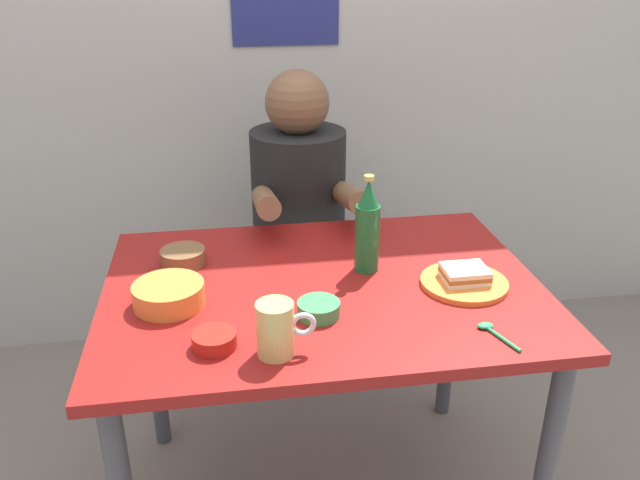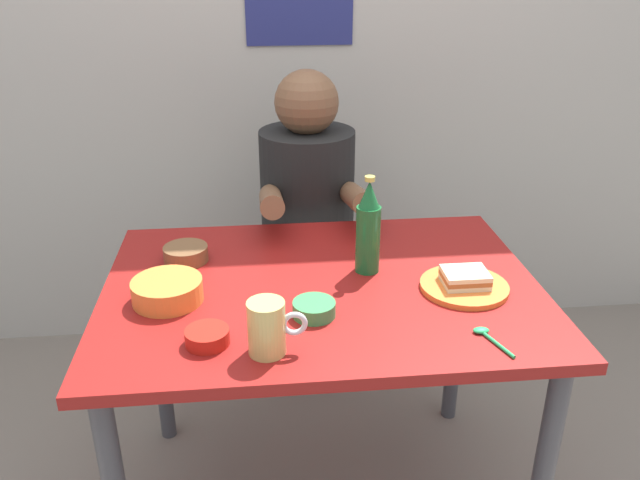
# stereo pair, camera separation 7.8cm
# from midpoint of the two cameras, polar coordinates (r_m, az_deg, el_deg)

# --- Properties ---
(wall_back) EXTENTS (4.40, 0.09, 2.60)m
(wall_back) POSITION_cam_midpoint_polar(r_m,az_deg,el_deg) (2.48, -4.74, 19.50)
(wall_back) COLOR #ADA89E
(wall_back) RESTS_ON ground
(dining_table) EXTENTS (1.10, 0.80, 0.74)m
(dining_table) POSITION_cam_midpoint_polar(r_m,az_deg,el_deg) (1.67, -1.07, -6.76)
(dining_table) COLOR maroon
(dining_table) RESTS_ON ground
(stool) EXTENTS (0.34, 0.34, 0.45)m
(stool) POSITION_cam_midpoint_polar(r_m,az_deg,el_deg) (2.36, -2.73, -5.06)
(stool) COLOR #4C4C51
(stool) RESTS_ON ground
(person_seated) EXTENTS (0.33, 0.56, 0.72)m
(person_seated) POSITION_cam_midpoint_polar(r_m,az_deg,el_deg) (2.18, -2.92, 4.38)
(person_seated) COLOR black
(person_seated) RESTS_ON stool
(plate_orange) EXTENTS (0.22, 0.22, 0.01)m
(plate_orange) POSITION_cam_midpoint_polar(r_m,az_deg,el_deg) (1.65, 11.41, -3.78)
(plate_orange) COLOR orange
(plate_orange) RESTS_ON dining_table
(sandwich) EXTENTS (0.11, 0.09, 0.04)m
(sandwich) POSITION_cam_midpoint_polar(r_m,az_deg,el_deg) (1.64, 11.48, -3.01)
(sandwich) COLOR beige
(sandwich) RESTS_ON plate_orange
(beer_mug) EXTENTS (0.13, 0.08, 0.12)m
(beer_mug) POSITION_cam_midpoint_polar(r_m,az_deg,el_deg) (1.34, -5.57, -7.92)
(beer_mug) COLOR #D1BC66
(beer_mug) RESTS_ON dining_table
(beer_bottle) EXTENTS (0.06, 0.06, 0.26)m
(beer_bottle) POSITION_cam_midpoint_polar(r_m,az_deg,el_deg) (1.65, 2.91, 1.04)
(beer_bottle) COLOR #19602D
(beer_bottle) RESTS_ON dining_table
(soup_bowl_orange) EXTENTS (0.17, 0.17, 0.05)m
(soup_bowl_orange) POSITION_cam_midpoint_polar(r_m,az_deg,el_deg) (1.57, -14.74, -4.66)
(soup_bowl_orange) COLOR orange
(soup_bowl_orange) RESTS_ON dining_table
(sambal_bowl_red) EXTENTS (0.10, 0.10, 0.03)m
(sambal_bowl_red) POSITION_cam_midpoint_polar(r_m,az_deg,el_deg) (1.40, -11.01, -8.72)
(sambal_bowl_red) COLOR #B21E14
(sambal_bowl_red) RESTS_ON dining_table
(condiment_bowl_brown) EXTENTS (0.12, 0.12, 0.04)m
(condiment_bowl_brown) POSITION_cam_midpoint_polar(r_m,az_deg,el_deg) (1.76, -13.37, -1.42)
(condiment_bowl_brown) COLOR brown
(condiment_bowl_brown) RESTS_ON dining_table
(dip_bowl_green) EXTENTS (0.10, 0.10, 0.03)m
(dip_bowl_green) POSITION_cam_midpoint_polar(r_m,az_deg,el_deg) (1.48, -1.63, -6.13)
(dip_bowl_green) COLOR #388C4C
(dip_bowl_green) RESTS_ON dining_table
(spoon) EXTENTS (0.06, 0.12, 0.01)m
(spoon) POSITION_cam_midpoint_polar(r_m,az_deg,el_deg) (1.47, 13.64, -7.90)
(spoon) COLOR #26A559
(spoon) RESTS_ON dining_table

